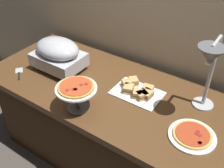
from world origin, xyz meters
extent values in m
plane|color=#4C443D|center=(0.00, 0.00, 0.00)|extent=(8.00, 8.00, 0.00)
cube|color=#C6B593|center=(0.00, 0.50, 1.20)|extent=(4.40, 0.04, 2.40)
cube|color=brown|center=(0.00, 0.00, 0.73)|extent=(1.90, 0.84, 0.05)
cube|color=#3C2715|center=(0.00, 0.00, 0.35)|extent=(1.75, 0.74, 0.71)
cylinder|color=#B7BABF|center=(-0.61, -0.12, 0.78)|extent=(0.01, 0.01, 0.04)
cylinder|color=#B7BABF|center=(-0.30, -0.12, 0.78)|extent=(0.01, 0.01, 0.04)
cylinder|color=#B7BABF|center=(-0.61, 0.10, 0.78)|extent=(0.01, 0.01, 0.04)
cylinder|color=#B7BABF|center=(-0.30, 0.10, 0.78)|extent=(0.01, 0.01, 0.04)
cube|color=#B7BABF|center=(-0.45, -0.01, 0.85)|extent=(0.38, 0.28, 0.10)
ellipsoid|color=#B7BABF|center=(-0.45, -0.01, 0.95)|extent=(0.36, 0.26, 0.14)
cylinder|color=#B7BABF|center=(0.63, 0.21, 0.77)|extent=(0.14, 0.14, 0.01)
cylinder|color=#B7BABF|center=(0.63, 0.21, 1.02)|extent=(0.02, 0.02, 0.49)
cylinder|color=#B7BABF|center=(0.63, 0.13, 1.27)|extent=(0.02, 0.15, 0.02)
cone|color=#595B60|center=(0.63, 0.06, 1.22)|extent=(0.15, 0.15, 0.10)
sphere|color=#F9EAB2|center=(0.63, 0.06, 1.18)|extent=(0.04, 0.04, 0.04)
cylinder|color=white|center=(0.68, -0.11, 0.77)|extent=(0.28, 0.28, 0.01)
cylinder|color=#DBA856|center=(0.68, -0.11, 0.78)|extent=(0.22, 0.22, 0.01)
cylinder|color=#AD3D1E|center=(0.68, -0.11, 0.79)|extent=(0.20, 0.20, 0.00)
cylinder|color=maroon|center=(0.70, -0.10, 0.79)|extent=(0.02, 0.02, 0.00)
cylinder|color=maroon|center=(0.73, -0.15, 0.79)|extent=(0.02, 0.02, 0.00)
cylinder|color=maroon|center=(0.70, -0.08, 0.79)|extent=(0.02, 0.02, 0.00)
cylinder|color=maroon|center=(0.74, -0.15, 0.79)|extent=(0.02, 0.02, 0.00)
cylinder|color=maroon|center=(0.72, -0.10, 0.79)|extent=(0.02, 0.02, 0.00)
cylinder|color=#595B60|center=(-0.03, -0.29, 0.84)|extent=(0.02, 0.02, 0.16)
cylinder|color=#595B60|center=(-0.03, -0.29, 0.76)|extent=(0.15, 0.15, 0.01)
cylinder|color=white|center=(-0.03, -0.29, 0.92)|extent=(0.26, 0.26, 0.01)
cylinder|color=#C68E42|center=(-0.03, -0.29, 0.94)|extent=(0.23, 0.23, 0.01)
cylinder|color=#B74723|center=(-0.03, -0.29, 0.94)|extent=(0.20, 0.20, 0.00)
cylinder|color=maroon|center=(-0.01, -0.32, 0.95)|extent=(0.02, 0.02, 0.00)
cylinder|color=maroon|center=(-0.01, -0.32, 0.95)|extent=(0.02, 0.02, 0.00)
cylinder|color=maroon|center=(0.01, -0.24, 0.95)|extent=(0.02, 0.02, 0.00)
cylinder|color=maroon|center=(-0.01, -0.26, 0.95)|extent=(0.02, 0.02, 0.00)
cylinder|color=maroon|center=(-0.02, -0.33, 0.95)|extent=(0.02, 0.02, 0.00)
cylinder|color=maroon|center=(-0.05, -0.36, 0.95)|extent=(0.02, 0.02, 0.00)
cube|color=white|center=(0.21, 0.06, 0.77)|extent=(0.34, 0.24, 0.01)
cube|color=tan|center=(0.23, 0.02, 0.78)|extent=(0.08, 0.08, 0.02)
cube|color=brown|center=(0.23, 0.02, 0.80)|extent=(0.08, 0.08, 0.01)
cube|color=tan|center=(0.23, 0.02, 0.81)|extent=(0.08, 0.08, 0.02)
cube|color=tan|center=(0.15, 0.04, 0.78)|extent=(0.08, 0.09, 0.02)
cube|color=brown|center=(0.15, 0.04, 0.80)|extent=(0.08, 0.09, 0.01)
cube|color=tan|center=(0.15, 0.04, 0.81)|extent=(0.08, 0.09, 0.02)
cube|color=tan|center=(0.27, 0.11, 0.78)|extent=(0.08, 0.07, 0.02)
cube|color=brown|center=(0.27, 0.11, 0.80)|extent=(0.08, 0.07, 0.01)
cube|color=tan|center=(0.27, 0.11, 0.81)|extent=(0.08, 0.07, 0.02)
cube|color=tan|center=(0.29, 0.05, 0.78)|extent=(0.07, 0.09, 0.02)
cube|color=brown|center=(0.29, 0.05, 0.80)|extent=(0.07, 0.09, 0.01)
cube|color=tan|center=(0.29, 0.05, 0.81)|extent=(0.07, 0.09, 0.02)
cube|color=tan|center=(0.11, 0.08, 0.78)|extent=(0.09, 0.08, 0.02)
cube|color=brown|center=(0.11, 0.08, 0.80)|extent=(0.09, 0.08, 0.01)
cube|color=tan|center=(0.11, 0.08, 0.81)|extent=(0.09, 0.08, 0.02)
cube|color=tan|center=(0.14, 0.13, 0.78)|extent=(0.09, 0.09, 0.02)
cube|color=brown|center=(0.14, 0.13, 0.80)|extent=(0.09, 0.09, 0.01)
cube|color=tan|center=(0.14, 0.13, 0.81)|extent=(0.09, 0.09, 0.02)
cube|color=tan|center=(0.27, 0.03, 0.78)|extent=(0.09, 0.09, 0.02)
cube|color=brown|center=(0.27, 0.03, 0.80)|extent=(0.09, 0.09, 0.01)
cube|color=tan|center=(0.27, 0.03, 0.81)|extent=(0.09, 0.09, 0.02)
cylinder|color=black|center=(-0.75, 0.17, 0.78)|extent=(0.07, 0.07, 0.03)
cylinder|color=gold|center=(-0.75, 0.17, 0.79)|extent=(0.05, 0.05, 0.01)
cylinder|color=black|center=(-0.66, 0.26, 0.78)|extent=(0.06, 0.06, 0.03)
cylinder|color=gold|center=(-0.66, 0.26, 0.79)|extent=(0.05, 0.05, 0.01)
cube|color=#B7BABF|center=(-0.71, -0.21, 0.76)|extent=(0.09, 0.09, 0.00)
cylinder|color=black|center=(-0.64, -0.27, 0.76)|extent=(0.08, 0.07, 0.01)
camera|label=1|loc=(0.89, -1.25, 1.94)|focal=42.74mm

